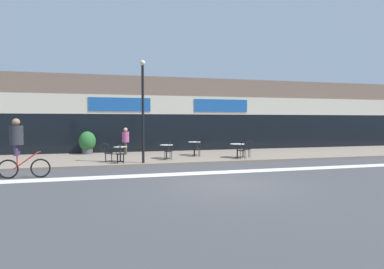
{
  "coord_description": "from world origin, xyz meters",
  "views": [
    {
      "loc": [
        -3.49,
        -9.3,
        2.12
      ],
      "look_at": [
        0.12,
        5.23,
        1.41
      ],
      "focal_mm": 28.0,
      "sensor_mm": 36.0,
      "label": 1
    }
  ],
  "objects_px": {
    "cafe_chair_0_near": "(120,152)",
    "cafe_chair_3_near": "(242,149)",
    "cyclist_0": "(18,144)",
    "cafe_chair_0_side": "(107,151)",
    "cafe_chair_1_near": "(169,150)",
    "planter_pot": "(87,142)",
    "bistro_table_3": "(237,148)",
    "bistro_table_1": "(167,149)",
    "lamp_post": "(143,103)",
    "pedestrian_near_end": "(126,139)",
    "cafe_chair_2_near": "(197,147)",
    "bistro_table_0": "(120,151)",
    "bistro_table_2": "(194,146)",
    "cafe_chair_3_side": "(248,148)"
  },
  "relations": [
    {
      "from": "cafe_chair_0_near",
      "to": "cyclist_0",
      "type": "xyz_separation_m",
      "value": [
        -3.62,
        -2.13,
        0.64
      ]
    },
    {
      "from": "bistro_table_2",
      "to": "cafe_chair_2_near",
      "type": "xyz_separation_m",
      "value": [
        -0.01,
        -0.63,
        -0.04
      ]
    },
    {
      "from": "bistro_table_3",
      "to": "cyclist_0",
      "type": "bearing_deg",
      "value": -163.44
    },
    {
      "from": "pedestrian_near_end",
      "to": "planter_pot",
      "type": "bearing_deg",
      "value": -20.45
    },
    {
      "from": "planter_pot",
      "to": "bistro_table_1",
      "type": "bearing_deg",
      "value": -37.43
    },
    {
      "from": "cafe_chair_0_near",
      "to": "planter_pot",
      "type": "xyz_separation_m",
      "value": [
        -1.87,
        4.56,
        0.19
      ]
    },
    {
      "from": "cyclist_0",
      "to": "planter_pot",
      "type": "bearing_deg",
      "value": 77.43
    },
    {
      "from": "bistro_table_0",
      "to": "cafe_chair_3_side",
      "type": "bearing_deg",
      "value": 1.14
    },
    {
      "from": "planter_pot",
      "to": "bistro_table_3",
      "type": "bearing_deg",
      "value": -25.32
    },
    {
      "from": "cafe_chair_0_side",
      "to": "cafe_chair_3_side",
      "type": "distance_m",
      "value": 7.38
    },
    {
      "from": "bistro_table_1",
      "to": "cafe_chair_3_side",
      "type": "height_order",
      "value": "cafe_chair_3_side"
    },
    {
      "from": "cafe_chair_0_side",
      "to": "cafe_chair_2_near",
      "type": "xyz_separation_m",
      "value": [
        4.77,
        1.09,
        0.0
      ]
    },
    {
      "from": "bistro_table_2",
      "to": "bistro_table_3",
      "type": "height_order",
      "value": "bistro_table_2"
    },
    {
      "from": "bistro_table_0",
      "to": "cafe_chair_3_side",
      "type": "height_order",
      "value": "cafe_chair_3_side"
    },
    {
      "from": "cafe_chair_0_side",
      "to": "pedestrian_near_end",
      "type": "height_order",
      "value": "pedestrian_near_end"
    },
    {
      "from": "cafe_chair_2_near",
      "to": "bistro_table_2",
      "type": "bearing_deg",
      "value": 3.39
    },
    {
      "from": "cafe_chair_3_near",
      "to": "lamp_post",
      "type": "xyz_separation_m",
      "value": [
        -5.1,
        -0.22,
        2.27
      ]
    },
    {
      "from": "bistro_table_0",
      "to": "cafe_chair_3_near",
      "type": "xyz_separation_m",
      "value": [
        6.14,
        -0.48,
        0.0
      ]
    },
    {
      "from": "lamp_post",
      "to": "cafe_chair_0_side",
      "type": "bearing_deg",
      "value": 157.05
    },
    {
      "from": "bistro_table_1",
      "to": "pedestrian_near_end",
      "type": "distance_m",
      "value": 3.22
    },
    {
      "from": "cafe_chair_3_near",
      "to": "pedestrian_near_end",
      "type": "relative_size",
      "value": 0.57
    },
    {
      "from": "bistro_table_2",
      "to": "bistro_table_3",
      "type": "xyz_separation_m",
      "value": [
        1.99,
        -1.57,
        -0.02
      ]
    },
    {
      "from": "bistro_table_1",
      "to": "cyclist_0",
      "type": "height_order",
      "value": "cyclist_0"
    },
    {
      "from": "bistro_table_0",
      "to": "cafe_chair_0_side",
      "type": "bearing_deg",
      "value": 179.91
    },
    {
      "from": "bistro_table_0",
      "to": "cafe_chair_1_near",
      "type": "xyz_separation_m",
      "value": [
        2.38,
        0.06,
        0.0
      ]
    },
    {
      "from": "bistro_table_1",
      "to": "cafe_chair_0_side",
      "type": "relative_size",
      "value": 0.8
    },
    {
      "from": "bistro_table_1",
      "to": "planter_pot",
      "type": "xyz_separation_m",
      "value": [
        -4.25,
        3.25,
        0.19
      ]
    },
    {
      "from": "bistro_table_0",
      "to": "cafe_chair_0_side",
      "type": "height_order",
      "value": "cafe_chair_0_side"
    },
    {
      "from": "bistro_table_2",
      "to": "cafe_chair_3_side",
      "type": "distance_m",
      "value": 3.05
    },
    {
      "from": "cafe_chair_0_near",
      "to": "planter_pot",
      "type": "bearing_deg",
      "value": 28.6
    },
    {
      "from": "cafe_chair_2_near",
      "to": "cafe_chair_0_near",
      "type": "bearing_deg",
      "value": 116.28
    },
    {
      "from": "bistro_table_1",
      "to": "bistro_table_3",
      "type": "xyz_separation_m",
      "value": [
        3.76,
        -0.54,
        0.02
      ]
    },
    {
      "from": "bistro_table_1",
      "to": "bistro_table_2",
      "type": "distance_m",
      "value": 2.05
    },
    {
      "from": "cafe_chair_3_near",
      "to": "cafe_chair_2_near",
      "type": "bearing_deg",
      "value": 46.0
    },
    {
      "from": "bistro_table_2",
      "to": "cafe_chair_1_near",
      "type": "bearing_deg",
      "value": -136.92
    },
    {
      "from": "cafe_chair_0_near",
      "to": "cafe_chair_3_near",
      "type": "xyz_separation_m",
      "value": [
        6.15,
        0.14,
        0.0
      ]
    },
    {
      "from": "cafe_chair_3_side",
      "to": "cafe_chair_2_near",
      "type": "bearing_deg",
      "value": -12.12
    },
    {
      "from": "bistro_table_1",
      "to": "cafe_chair_1_near",
      "type": "height_order",
      "value": "cafe_chair_1_near"
    },
    {
      "from": "cafe_chair_1_near",
      "to": "cafe_chair_2_near",
      "type": "xyz_separation_m",
      "value": [
        1.76,
        1.03,
        0.0
      ]
    },
    {
      "from": "cafe_chair_0_side",
      "to": "cafe_chair_1_near",
      "type": "height_order",
      "value": "same"
    },
    {
      "from": "bistro_table_1",
      "to": "lamp_post",
      "type": "xyz_separation_m",
      "value": [
        -1.33,
        -1.39,
        2.28
      ]
    },
    {
      "from": "cafe_chair_0_side",
      "to": "cafe_chair_3_side",
      "type": "xyz_separation_m",
      "value": [
        7.38,
        0.13,
        0.0
      ]
    },
    {
      "from": "bistro_table_2",
      "to": "cafe_chair_0_side",
      "type": "distance_m",
      "value": 5.07
    },
    {
      "from": "cafe_chair_3_near",
      "to": "pedestrian_near_end",
      "type": "xyz_separation_m",
      "value": [
        -5.8,
        3.63,
        0.41
      ]
    },
    {
      "from": "cafe_chair_0_side",
      "to": "cafe_chair_2_near",
      "type": "relative_size",
      "value": 1.0
    },
    {
      "from": "cafe_chair_1_near",
      "to": "cafe_chair_3_near",
      "type": "distance_m",
      "value": 3.8
    },
    {
      "from": "cafe_chair_1_near",
      "to": "lamp_post",
      "type": "xyz_separation_m",
      "value": [
        -1.34,
        -0.76,
        2.27
      ]
    },
    {
      "from": "cafe_chair_0_near",
      "to": "cafe_chair_1_near",
      "type": "distance_m",
      "value": 2.48
    },
    {
      "from": "lamp_post",
      "to": "pedestrian_near_end",
      "type": "distance_m",
      "value": 4.33
    },
    {
      "from": "cafe_chair_1_near",
      "to": "cyclist_0",
      "type": "xyz_separation_m",
      "value": [
        -6.01,
        -2.82,
        0.64
      ]
    }
  ]
}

